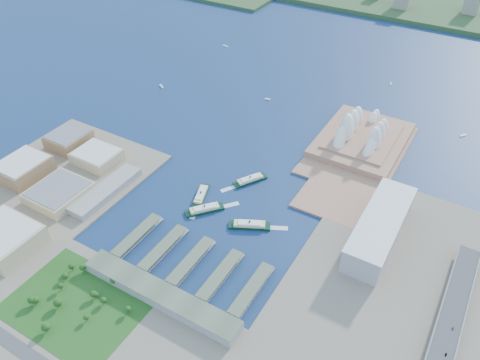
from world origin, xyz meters
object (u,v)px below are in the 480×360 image
Objects in this scene: toaster_building at (380,228)px; ferry_d at (250,224)px; car_c at (453,328)px; ferry_a at (201,194)px; car_b at (446,354)px; opera_house at (365,127)px; ferry_c at (205,208)px; ferry_b at (250,179)px.

toaster_building is 2.83× the size of ferry_d.
toaster_building is at bearing -42.00° from car_c.
car_b is (350.74, -87.40, 10.61)m from ferry_a.
toaster_building is at bearing -65.77° from opera_house.
opera_house reaches higher than ferry_a.
ferry_a is 30.46m from ferry_c.
ferry_c is 331.30m from car_c.
ferry_c is at bearing -116.08° from opera_house.
opera_house is 271.01m from ferry_d.
ferry_b is at bearing -121.29° from opera_house.
ferry_c is at bearing -72.73° from ferry_b.
ferry_a is at bearing -169.45° from toaster_building.
ferry_a is 90.92m from ferry_d.
car_c is at bearing 10.07° from ferry_b.
toaster_building reaches higher than ferry_c.
ferry_a is 0.98× the size of ferry_b.
ferry_c is (-21.77, -87.82, 0.15)m from ferry_b.
toaster_building reaches higher than car_b.
opera_house is 211.43m from ferry_b.
ferry_a is 78.53m from ferry_b.
ferry_d is (89.25, -17.33, 0.36)m from ferry_a.
car_c is (0.00, 34.27, 0.01)m from car_b.
ferry_b is (-108.89, -179.19, -27.08)m from opera_house.
ferry_b is 330.24m from car_c.
opera_house is 1.16× the size of toaster_building.
car_b reaches higher than ferry_b.
ferry_b is 95.23m from ferry_d.
car_b is at bearing -59.09° from opera_house.
ferry_a is 14.24× the size of car_b.
opera_house is at bearing -40.19° from ferry_d.
ferry_a is 361.62m from car_b.
car_c is at bearing -42.00° from toaster_building.
ferry_c reaches higher than ferry_a.
ferry_d reaches higher than ferry_a.
opera_house is at bearing -56.28° from car_c.
ferry_c is 336.25m from car_b.
toaster_building is at bearing -50.54° from car_b.
ferry_d is at bearing -157.76° from toaster_building.
ferry_d is at bearing -7.80° from car_c.
opera_house is 3.52× the size of ferry_a.
toaster_building is at bearing -94.55° from ferry_d.
ferry_d is (46.41, -83.15, 0.27)m from ferry_b.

